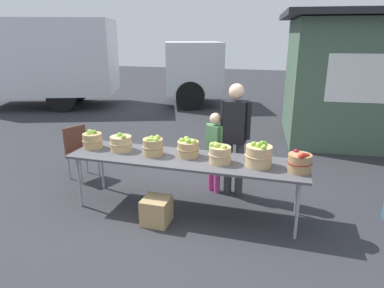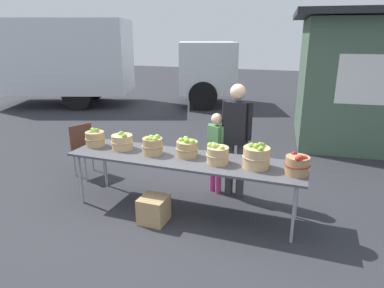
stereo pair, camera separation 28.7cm
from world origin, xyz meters
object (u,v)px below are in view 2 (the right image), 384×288
apple_basket_red_0 (297,165)px  vendor_adult (236,132)px  apple_basket_green_3 (187,148)px  market_table (184,160)px  apple_basket_green_0 (95,138)px  apple_basket_green_5 (256,156)px  apple_basket_green_1 (122,141)px  apple_basket_green_2 (153,145)px  box_truck (98,60)px  apple_basket_green_4 (217,154)px  produce_crate (154,209)px  child_customer (216,147)px  folding_chair (85,146)px

apple_basket_red_0 → vendor_adult: 1.17m
apple_basket_green_3 → market_table: bearing=-99.1°
apple_basket_green_0 → apple_basket_green_5: (2.32, -0.05, 0.02)m
apple_basket_green_1 → apple_basket_green_2: size_ratio=1.09×
apple_basket_green_3 → apple_basket_green_5: 0.93m
apple_basket_green_1 → box_truck: (-4.42, 5.92, 0.63)m
vendor_adult → box_truck: size_ratio=0.21×
apple_basket_green_3 → apple_basket_green_4: size_ratio=1.02×
produce_crate → child_customer: bearing=66.2°
box_truck → apple_basket_red_0: bearing=-61.8°
apple_basket_green_2 → apple_basket_red_0: (1.86, -0.06, -0.01)m
produce_crate → apple_basket_green_3: bearing=61.7°
apple_basket_green_0 → produce_crate: bearing=-22.2°
apple_basket_green_1 → apple_basket_green_5: bearing=-1.9°
apple_basket_green_0 → apple_basket_green_4: same height
child_customer → folding_chair: (-2.23, -0.10, -0.21)m
apple_basket_green_2 → apple_basket_green_4: bearing=-2.1°
apple_basket_green_0 → apple_basket_green_5: size_ratio=0.84×
apple_basket_green_4 → vendor_adult: size_ratio=0.18×
apple_basket_green_5 → child_customer: bearing=135.1°
folding_chair → apple_basket_green_3: bearing=-81.8°
box_truck → child_customer: bearing=-63.4°
apple_basket_green_1 → market_table: bearing=-3.1°
apple_basket_green_2 → child_customer: (0.68, 0.69, -0.16)m
apple_basket_red_0 → vendor_adult: vendor_adult is taller
apple_basket_green_0 → box_truck: bearing=123.9°
apple_basket_green_0 → apple_basket_green_2: apple_basket_green_2 is taller
apple_basket_green_0 → apple_basket_green_2: (0.94, -0.04, 0.01)m
folding_chair → produce_crate: folding_chair is taller
box_truck → produce_crate: bearing=-71.4°
apple_basket_green_3 → folding_chair: (-2.01, 0.51, -0.36)m
market_table → produce_crate: bearing=-121.2°
apple_basket_green_3 → produce_crate: 0.90m
apple_basket_green_5 → apple_basket_green_0: bearing=178.7°
apple_basket_red_0 → folding_chair: apple_basket_red_0 is taller
apple_basket_green_1 → apple_basket_green_2: apple_basket_green_2 is taller
apple_basket_green_2 → vendor_adult: vendor_adult is taller
apple_basket_green_1 → child_customer: 1.35m
child_customer → produce_crate: bearing=94.4°
apple_basket_green_5 → child_customer: size_ratio=0.28×
folding_chair → child_customer: bearing=-65.0°
apple_basket_green_5 → child_customer: 1.00m
apple_basket_green_1 → apple_basket_red_0: size_ratio=1.07×
apple_basket_green_5 → produce_crate: 1.45m
apple_basket_red_0 → box_truck: (-6.78, 6.03, 0.62)m
market_table → child_customer: child_customer is taller
apple_basket_green_5 → apple_basket_red_0: 0.48m
apple_basket_green_4 → box_truck: size_ratio=0.04×
market_table → produce_crate: (-0.25, -0.42, -0.55)m
vendor_adult → box_truck: 7.93m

